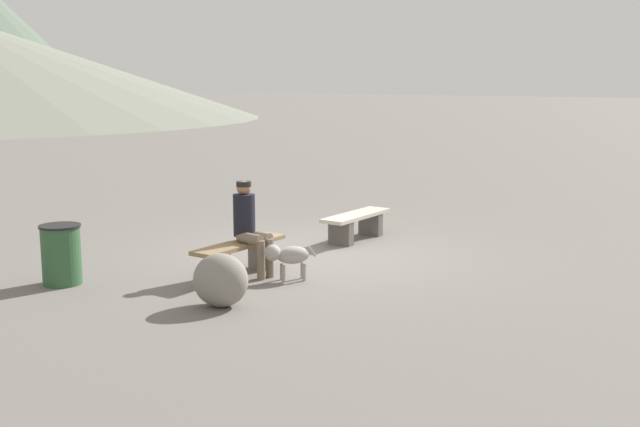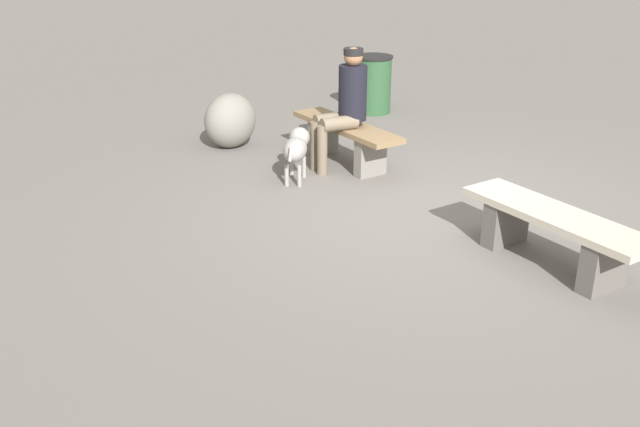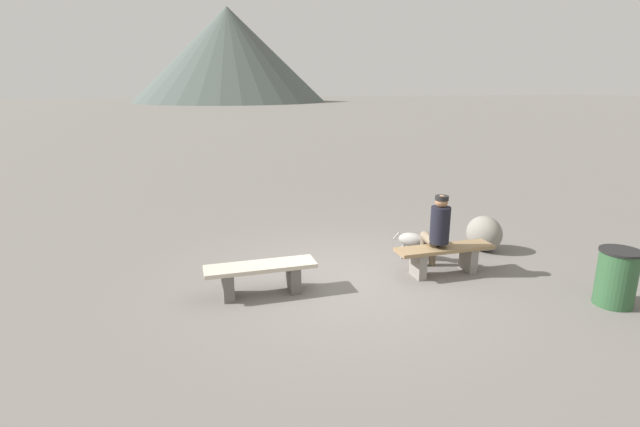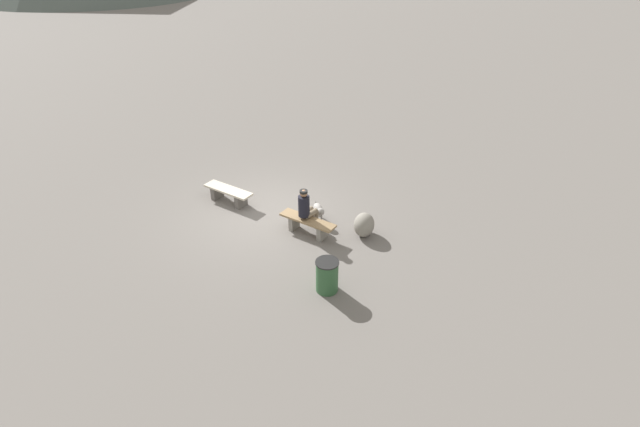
{
  "view_description": "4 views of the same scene",
  "coord_description": "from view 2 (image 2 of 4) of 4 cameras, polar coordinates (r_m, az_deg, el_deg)",
  "views": [
    {
      "loc": [
        9.34,
        6.56,
        2.65
      ],
      "look_at": [
        -0.91,
        -0.54,
        0.47
      ],
      "focal_mm": 43.46,
      "sensor_mm": 36.0,
      "label": 1
    },
    {
      "loc": [
        -4.57,
        4.05,
        2.5
      ],
      "look_at": [
        -0.34,
        1.34,
        0.4
      ],
      "focal_mm": 39.58,
      "sensor_mm": 36.0,
      "label": 2
    },
    {
      "loc": [
        -2.28,
        -6.42,
        2.91
      ],
      "look_at": [
        -0.08,
        1.35,
        0.71
      ],
      "focal_mm": 26.68,
      "sensor_mm": 36.0,
      "label": 3
    },
    {
      "loc": [
        7.73,
        -8.75,
        7.13
      ],
      "look_at": [
        1.59,
        0.3,
        0.4
      ],
      "focal_mm": 26.83,
      "sensor_mm": 36.0,
      "label": 4
    }
  ],
  "objects": [
    {
      "name": "seated_person",
      "position": [
        7.5,
        2.01,
        9.0
      ],
      "size": [
        0.36,
        0.61,
        1.29
      ],
      "rotation": [
        0.0,
        0.0,
        -0.11
      ],
      "color": "black",
      "rests_on": "ground"
    },
    {
      "name": "trash_bin",
      "position": [
        9.94,
        4.3,
        10.38
      ],
      "size": [
        0.53,
        0.53,
        0.79
      ],
      "color": "#2D5633",
      "rests_on": "ground"
    },
    {
      "name": "bench_left",
      "position": [
        5.7,
        18.34,
        -1.28
      ],
      "size": [
        1.58,
        0.44,
        0.44
      ],
      "rotation": [
        0.0,
        0.0,
        0.01
      ],
      "color": "#605B56",
      "rests_on": "ground"
    },
    {
      "name": "ground",
      "position": [
        6.61,
        8.24,
        -0.07
      ],
      "size": [
        210.0,
        210.0,
        0.06
      ],
      "primitive_type": "cube",
      "color": "slate"
    },
    {
      "name": "bench_right",
      "position": [
        7.74,
        2.11,
        6.23
      ],
      "size": [
        1.59,
        0.4,
        0.45
      ],
      "rotation": [
        0.0,
        0.0,
        0.01
      ],
      "color": "gray",
      "rests_on": "ground"
    },
    {
      "name": "boulder",
      "position": [
        8.41,
        -7.27,
        7.47
      ],
      "size": [
        0.74,
        0.81,
        0.64
      ],
      "primitive_type": "ellipsoid",
      "rotation": [
        0.0,
        0.0,
        0.35
      ],
      "color": "gray",
      "rests_on": "ground"
    },
    {
      "name": "dog",
      "position": [
        7.25,
        -1.92,
        5.38
      ],
      "size": [
        0.57,
        0.52,
        0.5
      ],
      "rotation": [
        0.0,
        0.0,
        5.57
      ],
      "color": "gray",
      "rests_on": "ground"
    }
  ]
}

